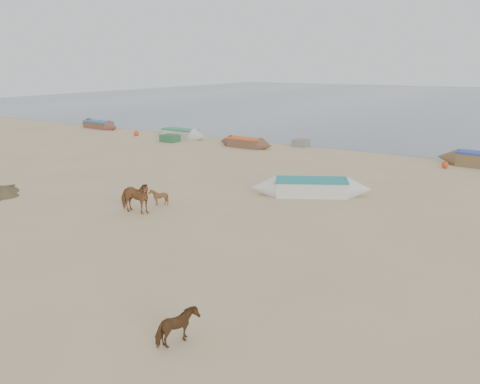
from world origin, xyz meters
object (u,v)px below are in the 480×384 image
cow_adult (134,197)px  calf_front (158,197)px  calf_right (178,328)px  near_canoe (311,187)px

cow_adult → calf_front: (0.09, 1.49, -0.34)m
calf_front → calf_right: (8.05, -8.57, 0.05)m
calf_right → near_canoe: calf_right is taller
calf_front → near_canoe: (5.54, 5.31, 0.04)m
cow_adult → calf_front: size_ratio=2.17×
calf_front → calf_right: 11.76m
calf_right → near_canoe: size_ratio=0.15×
cow_adult → calf_right: 10.79m
calf_front → calf_right: size_ratio=0.89×
calf_right → near_canoe: 14.10m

